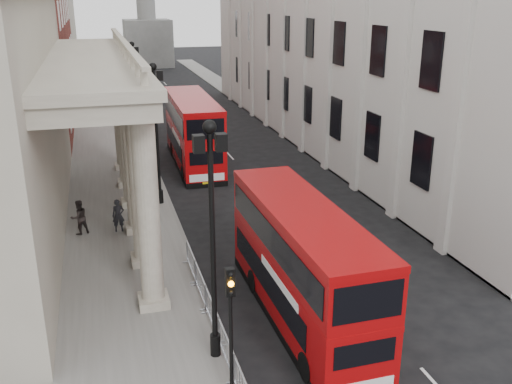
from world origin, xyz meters
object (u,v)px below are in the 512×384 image
at_px(lamp_post_mid, 156,125).
at_px(bus_far, 193,130).
at_px(bus_near, 302,262).
at_px(lamp_post_south, 212,228).
at_px(lamp_post_north, 135,85).
at_px(traffic_light, 231,308).
at_px(pedestrian_a, 118,216).
at_px(pedestrian_b, 79,217).
at_px(pedestrian_c, 130,172).

height_order(lamp_post_mid, bus_far, lamp_post_mid).
relative_size(bus_near, bus_far, 0.92).
relative_size(lamp_post_south, bus_far, 0.71).
bearing_deg(lamp_post_north, lamp_post_mid, -90.00).
bearing_deg(bus_near, traffic_light, -135.47).
xyz_separation_m(traffic_light, bus_far, (3.37, 26.13, -0.49)).
xyz_separation_m(lamp_post_north, bus_near, (3.75, -30.34, -2.51)).
bearing_deg(pedestrian_a, pedestrian_b, 172.19).
distance_m(lamp_post_south, lamp_post_north, 32.00).
bearing_deg(bus_near, lamp_post_south, -156.80).
distance_m(traffic_light, pedestrian_b, 15.28).
distance_m(bus_far, pedestrian_c, 6.72).
height_order(lamp_post_north, pedestrian_b, lamp_post_north).
bearing_deg(lamp_post_mid, traffic_light, -89.68).
bearing_deg(lamp_post_north, pedestrian_c, -97.06).
height_order(lamp_post_mid, pedestrian_b, lamp_post_mid).
relative_size(bus_near, pedestrian_b, 5.72).
xyz_separation_m(lamp_post_mid, bus_far, (3.47, 8.11, -2.30)).
height_order(lamp_post_south, bus_far, lamp_post_south).
height_order(lamp_post_mid, bus_near, lamp_post_mid).
bearing_deg(bus_near, pedestrian_a, 120.39).
height_order(bus_near, bus_far, bus_far).
xyz_separation_m(lamp_post_mid, traffic_light, (0.10, -18.02, -1.80)).
height_order(lamp_post_south, traffic_light, lamp_post_south).
bearing_deg(pedestrian_b, pedestrian_a, 149.14).
relative_size(lamp_post_south, traffic_light, 1.93).
xyz_separation_m(lamp_post_north, pedestrian_a, (-2.63, -19.77, -3.92)).
xyz_separation_m(bus_near, pedestrian_a, (-6.38, 10.56, -1.41)).
relative_size(lamp_post_mid, pedestrian_c, 4.52).
distance_m(bus_near, pedestrian_a, 12.42).
xyz_separation_m(pedestrian_a, pedestrian_b, (-1.98, 0.15, 0.06)).
relative_size(lamp_post_south, pedestrian_a, 4.75).
xyz_separation_m(traffic_light, bus_near, (3.65, 3.68, -0.70)).
xyz_separation_m(lamp_post_north, traffic_light, (0.10, -34.02, -1.80)).
relative_size(lamp_post_north, pedestrian_b, 4.46).
bearing_deg(bus_far, lamp_post_north, 115.17).
height_order(bus_far, pedestrian_b, bus_far).
height_order(pedestrian_a, pedestrian_b, pedestrian_b).
distance_m(lamp_post_mid, pedestrian_a, 6.04).
relative_size(lamp_post_north, traffic_light, 1.93).
xyz_separation_m(lamp_post_mid, pedestrian_c, (-1.50, 3.86, -3.87)).
bearing_deg(pedestrian_a, bus_near, -62.38).
distance_m(pedestrian_a, pedestrian_b, 1.99).
relative_size(bus_far, pedestrian_a, 6.66).
xyz_separation_m(bus_near, pedestrian_c, (-5.25, 18.20, -1.36)).
xyz_separation_m(lamp_post_north, pedestrian_c, (-1.50, -12.14, -3.87)).
bearing_deg(lamp_post_mid, pedestrian_c, 111.24).
distance_m(lamp_post_north, pedestrian_c, 12.83).
bearing_deg(lamp_post_south, pedestrian_c, 94.32).
bearing_deg(bus_near, lamp_post_north, 96.30).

